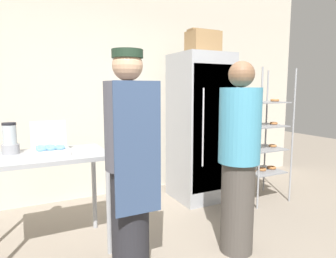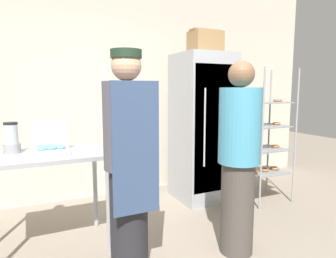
{
  "view_description": "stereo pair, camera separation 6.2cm",
  "coord_description": "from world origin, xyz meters",
  "px_view_note": "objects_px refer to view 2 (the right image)",
  "views": [
    {
      "loc": [
        -1.2,
        -1.59,
        1.44
      ],
      "look_at": [
        0.01,
        0.82,
        1.08
      ],
      "focal_mm": 32.0,
      "sensor_mm": 36.0,
      "label": 1
    },
    {
      "loc": [
        -1.14,
        -1.61,
        1.44
      ],
      "look_at": [
        0.01,
        0.82,
        1.08
      ],
      "focal_mm": 32.0,
      "sensor_mm": 36.0,
      "label": 2
    }
  ],
  "objects_px": {
    "donut_box": "(51,148)",
    "person_customer": "(239,158)",
    "blender_pitcher": "(11,139)",
    "person_baker": "(128,160)",
    "baking_rack": "(266,138)",
    "cardboard_storage_box": "(205,42)",
    "refrigerator": "(202,128)"
  },
  "relations": [
    {
      "from": "donut_box",
      "to": "person_customer",
      "type": "distance_m",
      "value": 1.62
    },
    {
      "from": "blender_pitcher",
      "to": "person_baker",
      "type": "distance_m",
      "value": 1.11
    },
    {
      "from": "baking_rack",
      "to": "donut_box",
      "type": "relative_size",
      "value": 5.69
    },
    {
      "from": "baking_rack",
      "to": "blender_pitcher",
      "type": "bearing_deg",
      "value": 179.4
    },
    {
      "from": "blender_pitcher",
      "to": "person_baker",
      "type": "height_order",
      "value": "person_baker"
    },
    {
      "from": "blender_pitcher",
      "to": "cardboard_storage_box",
      "type": "height_order",
      "value": "cardboard_storage_box"
    },
    {
      "from": "person_customer",
      "to": "donut_box",
      "type": "bearing_deg",
      "value": 153.87
    },
    {
      "from": "donut_box",
      "to": "person_baker",
      "type": "distance_m",
      "value": 0.77
    },
    {
      "from": "person_baker",
      "to": "baking_rack",
      "type": "bearing_deg",
      "value": 19.26
    },
    {
      "from": "refrigerator",
      "to": "cardboard_storage_box",
      "type": "relative_size",
      "value": 4.79
    },
    {
      "from": "donut_box",
      "to": "blender_pitcher",
      "type": "bearing_deg",
      "value": 148.97
    },
    {
      "from": "donut_box",
      "to": "blender_pitcher",
      "type": "height_order",
      "value": "donut_box"
    },
    {
      "from": "blender_pitcher",
      "to": "person_customer",
      "type": "xyz_separation_m",
      "value": [
        1.76,
        -0.9,
        -0.15
      ]
    },
    {
      "from": "refrigerator",
      "to": "cardboard_storage_box",
      "type": "distance_m",
      "value": 1.08
    },
    {
      "from": "baking_rack",
      "to": "cardboard_storage_box",
      "type": "height_order",
      "value": "cardboard_storage_box"
    },
    {
      "from": "refrigerator",
      "to": "blender_pitcher",
      "type": "bearing_deg",
      "value": -169.8
    },
    {
      "from": "refrigerator",
      "to": "person_customer",
      "type": "xyz_separation_m",
      "value": [
        -0.43,
        -1.29,
        -0.09
      ]
    },
    {
      "from": "person_customer",
      "to": "baking_rack",
      "type": "bearing_deg",
      "value": 37.7
    },
    {
      "from": "donut_box",
      "to": "cardboard_storage_box",
      "type": "distance_m",
      "value": 2.26
    },
    {
      "from": "refrigerator",
      "to": "donut_box",
      "type": "height_order",
      "value": "refrigerator"
    },
    {
      "from": "donut_box",
      "to": "baking_rack",
      "type": "bearing_deg",
      "value": 3.39
    },
    {
      "from": "baking_rack",
      "to": "cardboard_storage_box",
      "type": "distance_m",
      "value": 1.44
    },
    {
      "from": "baking_rack",
      "to": "cardboard_storage_box",
      "type": "xyz_separation_m",
      "value": [
        -0.67,
        0.41,
        1.2
      ]
    },
    {
      "from": "donut_box",
      "to": "blender_pitcher",
      "type": "relative_size",
      "value": 1.1
    },
    {
      "from": "baking_rack",
      "to": "person_baker",
      "type": "distance_m",
      "value": 2.18
    },
    {
      "from": "donut_box",
      "to": "person_customer",
      "type": "relative_size",
      "value": 0.18
    },
    {
      "from": "refrigerator",
      "to": "cardboard_storage_box",
      "type": "height_order",
      "value": "cardboard_storage_box"
    },
    {
      "from": "baking_rack",
      "to": "person_customer",
      "type": "bearing_deg",
      "value": -142.3
    },
    {
      "from": "person_baker",
      "to": "donut_box",
      "type": "bearing_deg",
      "value": 132.08
    },
    {
      "from": "donut_box",
      "to": "cardboard_storage_box",
      "type": "relative_size",
      "value": 0.76
    },
    {
      "from": "baking_rack",
      "to": "person_baker",
      "type": "relative_size",
      "value": 0.98
    },
    {
      "from": "baking_rack",
      "to": "blender_pitcher",
      "type": "relative_size",
      "value": 6.27
    }
  ]
}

